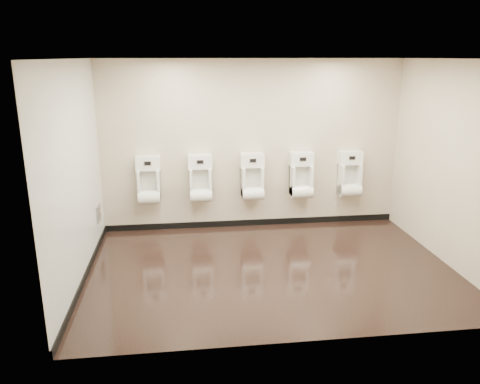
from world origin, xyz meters
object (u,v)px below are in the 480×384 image
object	(u,v)px
urinal_1	(200,182)
urinal_3	(301,178)
access_panel	(98,214)
urinal_4	(350,177)
urinal_2	(252,180)
urinal_0	(149,183)

from	to	relation	value
urinal_1	urinal_3	world-z (taller)	same
access_panel	urinal_3	world-z (taller)	urinal_3
access_panel	urinal_1	xyz separation A→B (m)	(1.60, 0.42, 0.35)
access_panel	urinal_4	xyz separation A→B (m)	(4.14, 0.42, 0.35)
urinal_2	urinal_3	world-z (taller)	same
urinal_4	urinal_0	bearing A→B (deg)	180.00
urinal_1	urinal_0	bearing A→B (deg)	180.00
access_panel	urinal_3	distance (m)	3.34
urinal_1	urinal_4	world-z (taller)	same
urinal_0	urinal_4	bearing A→B (deg)	0.00
urinal_1	urinal_2	xyz separation A→B (m)	(0.86, 0.00, 0.00)
urinal_1	urinal_3	size ratio (longest dim) A/B	1.00
urinal_1	urinal_3	bearing A→B (deg)	0.00
urinal_0	urinal_1	distance (m)	0.84
access_panel	urinal_2	distance (m)	2.52
urinal_0	urinal_4	xyz separation A→B (m)	(3.38, 0.00, 0.00)
urinal_2	urinal_1	bearing A→B (deg)	180.00
urinal_3	urinal_4	size ratio (longest dim) A/B	1.00
urinal_3	urinal_4	distance (m)	0.85
urinal_4	urinal_3	bearing A→B (deg)	180.00
urinal_2	urinal_4	distance (m)	1.68
urinal_0	urinal_1	size ratio (longest dim) A/B	1.00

